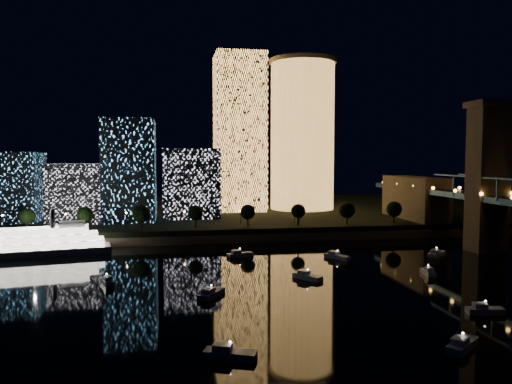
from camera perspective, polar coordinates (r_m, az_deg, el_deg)
The scene contains 10 objects.
ground at distance 112.24m, azimuth 11.33°, elevation -12.45°, with size 520.00×520.00×0.00m, color black.
far_bank at distance 264.86m, azimuth -1.18°, elevation -2.27°, with size 420.00×160.00×5.00m, color black.
seawall at distance 188.90m, azimuth 2.35°, elevation -5.15°, with size 420.00×6.00×3.00m, color #6B5E4C.
tower_cylindrical at distance 256.29m, azimuth 5.32°, elevation 6.54°, with size 34.00×34.00×75.48m.
tower_rectangular at distance 249.25m, azimuth -1.90°, elevation 6.76°, with size 24.18×24.18×76.94m, color #FFAF51.
midrise_blocks at distance 219.66m, azimuth -16.00°, elevation 1.26°, with size 95.05×29.60×42.17m.
riverboat at distance 175.96m, azimuth -24.82°, elevation -5.41°, with size 51.78×18.71×15.30m.
motorboats at distance 127.75m, azimuth 9.81°, elevation -10.01°, with size 109.13×87.84×2.78m.
esplanade_trees at distance 189.80m, azimuth -6.63°, elevation -2.40°, with size 166.30×6.73×8.86m.
street_lamps at distance 195.72m, azimuth -8.18°, elevation -2.64°, with size 132.70×0.70×5.65m.
Camera 1 is at (-39.02, -100.33, 31.78)m, focal length 35.00 mm.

